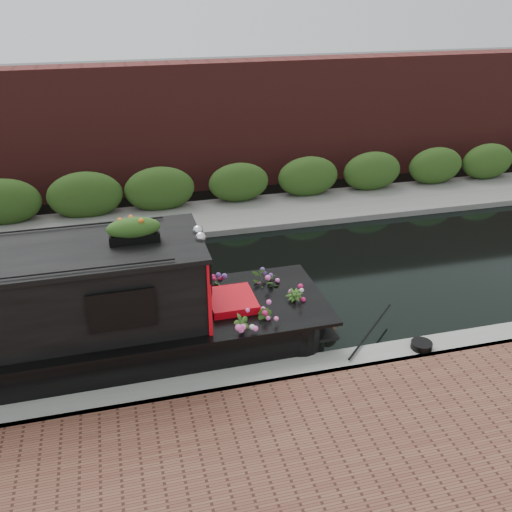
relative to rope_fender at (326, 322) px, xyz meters
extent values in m
plane|color=black|center=(-2.48, 1.95, -0.16)|extent=(80.00, 80.00, 0.00)
cube|color=gray|center=(-2.48, -1.35, -0.16)|extent=(40.00, 0.60, 0.50)
cube|color=slate|center=(-2.48, 6.15, -0.16)|extent=(40.00, 2.40, 0.34)
cube|color=#284818|center=(-2.48, 7.05, -0.16)|extent=(40.00, 1.10, 2.80)
cube|color=#521E1B|center=(-2.48, 9.15, -0.16)|extent=(40.00, 1.00, 8.00)
cube|color=red|center=(-2.48, 0.00, 1.36)|extent=(0.08, 1.87, 1.45)
cube|color=black|center=(-3.91, -0.95, 1.44)|extent=(0.96, 0.04, 0.59)
cube|color=red|center=(-1.92, 0.00, 0.59)|extent=(0.86, 0.97, 0.54)
sphere|color=silver|center=(-2.47, -0.15, 2.20)|extent=(0.19, 0.19, 0.19)
sphere|color=silver|center=(-2.47, 0.15, 2.20)|extent=(0.19, 0.19, 0.19)
cube|color=black|center=(-3.57, 0.00, 2.25)|extent=(0.84, 0.25, 0.16)
ellipsoid|color=orange|center=(-3.57, 0.00, 2.46)|extent=(0.92, 0.26, 0.26)
imported|color=#2E551C|center=(-1.93, -0.84, 0.64)|extent=(0.41, 0.38, 0.64)
imported|color=#2E551C|center=(-1.45, -0.69, 0.61)|extent=(0.40, 0.40, 0.57)
imported|color=#2E551C|center=(-1.08, 0.59, 0.63)|extent=(0.66, 0.60, 0.62)
imported|color=#2E551C|center=(-0.76, -0.17, 0.62)|extent=(0.47, 0.47, 0.60)
imported|color=#2E551C|center=(-2.09, 0.78, 0.61)|extent=(0.25, 0.33, 0.58)
cylinder|color=brown|center=(0.00, 0.00, 0.00)|extent=(0.33, 0.40, 0.33)
cylinder|color=black|center=(1.31, -1.39, 0.15)|extent=(0.39, 0.39, 0.12)
camera|label=1|loc=(-3.78, -8.96, 6.24)|focal=40.00mm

